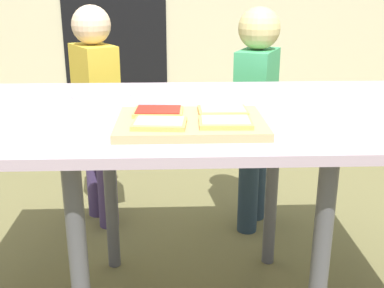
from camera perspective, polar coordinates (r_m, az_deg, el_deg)
name	(u,v)px	position (r m, az deg, el deg)	size (l,w,h in m)	color
dining_table	(196,132)	(1.45, 0.42, 1.42)	(1.56, 0.83, 0.73)	#B09AAB
cutting_board	(191,123)	(1.25, -0.16, 2.51)	(0.38, 0.28, 0.02)	tan
pizza_slice_far_right	(223,111)	(1.30, 3.67, 4.01)	(0.13, 0.10, 0.01)	tan
pizza_slice_far_left	(158,112)	(1.29, -4.04, 3.89)	(0.14, 0.11, 0.01)	tan
pizza_slice_near_left	(160,123)	(1.18, -3.90, 2.49)	(0.14, 0.11, 0.01)	tan
pizza_slice_near_right	(225,122)	(1.19, 4.01, 2.63)	(0.13, 0.10, 0.01)	tan
plate_white_left	(101,95)	(1.62, -10.81, 5.73)	(0.19, 0.19, 0.01)	white
child_left	(96,104)	(2.18, -11.35, 4.67)	(0.24, 0.28, 1.00)	#473763
child_right	(256,105)	(2.12, 7.63, 4.61)	(0.23, 0.28, 1.00)	#243544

